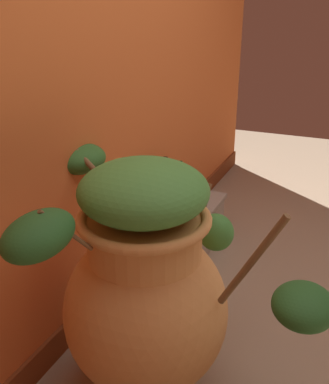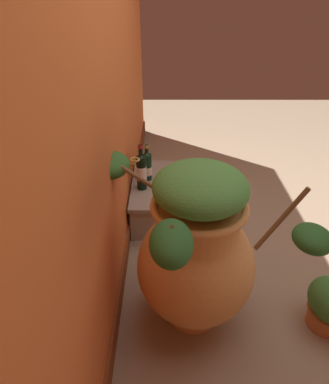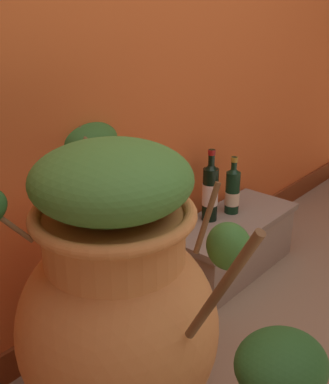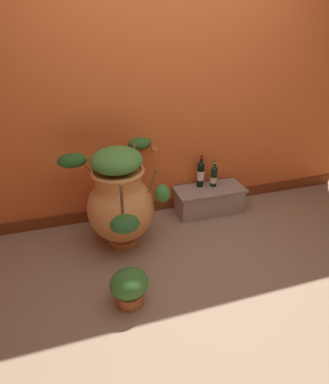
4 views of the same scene
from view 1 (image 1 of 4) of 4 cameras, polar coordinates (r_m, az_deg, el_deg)
The scene contains 5 objects.
back_wall at distance 1.97m, azimuth -10.06°, elevation 20.92°, with size 4.40×0.33×2.60m.
terracotta_urn at distance 1.53m, azimuth -2.57°, elevation -12.46°, with size 0.88×1.16×0.92m.
stone_ledge at distance 2.54m, azimuth 2.44°, elevation -5.22°, with size 0.74×0.32×0.28m.
wine_bottle_left at distance 2.38m, azimuth 0.07°, elevation 0.20°, with size 0.07×0.07×0.35m.
wine_bottle_middle at distance 2.49m, azimuth 2.07°, elevation 0.53°, with size 0.07×0.07×0.29m.
Camera 1 is at (-1.64, 0.11, 1.35)m, focal length 39.59 mm.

